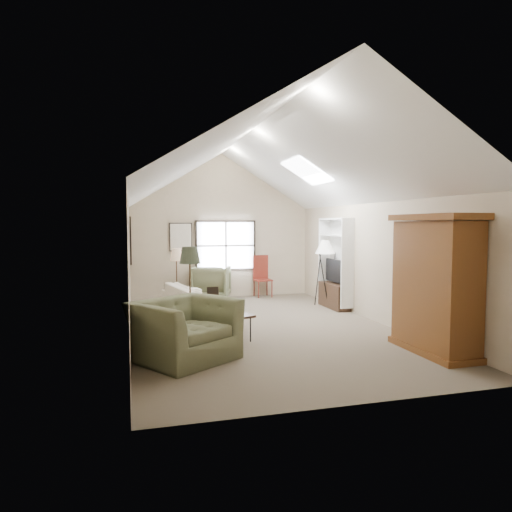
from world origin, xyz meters
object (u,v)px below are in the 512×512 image
object	(u,v)px
armchair_near	(185,330)
side_chair	(263,276)
armoire	(435,284)
side_table	(213,317)
coffee_table	(226,329)
armchair_far	(211,282)
sofa	(196,301)

from	to	relation	value
armchair_near	side_chair	distance (m)	6.13
armoire	side_table	world-z (taller)	armoire
armoire	armchair_near	distance (m)	4.00
armoire	coffee_table	bearing A→B (deg)	154.75
armchair_far	side_chair	size ratio (longest dim) A/B	0.86
side_chair	coffee_table	bearing A→B (deg)	-116.97
coffee_table	side_table	xyz separation A→B (m)	(-0.09, 0.77, 0.06)
armchair_near	side_chair	bearing A→B (deg)	28.82
armoire	armchair_near	world-z (taller)	armoire
armchair_far	coffee_table	distance (m)	4.68
armoire	coffee_table	world-z (taller)	armoire
armoire	armchair_near	bearing A→B (deg)	170.34
side_table	armchair_far	bearing A→B (deg)	80.71
sofa	coffee_table	xyz separation A→B (m)	(0.19, -2.37, -0.11)
armchair_far	side_table	bearing A→B (deg)	100.62
armchair_near	coffee_table	world-z (taller)	armchair_near
armchair_near	coffee_table	bearing A→B (deg)	11.18
coffee_table	side_chair	distance (m)	5.08
armchair_near	armchair_far	distance (m)	5.60
sofa	side_chair	world-z (taller)	side_chair
armoire	coffee_table	distance (m)	3.52
armoire	coffee_table	xyz separation A→B (m)	(-3.09, 1.46, -0.87)
sofa	side_chair	size ratio (longest dim) A/B	2.04
armoire	sofa	bearing A→B (deg)	130.59
armchair_near	side_table	distance (m)	1.72
sofa	armchair_near	bearing A→B (deg)	158.33
armoire	armchair_far	world-z (taller)	armoire
armoire	side_chair	bearing A→B (deg)	99.93
armchair_far	side_table	xyz separation A→B (m)	(-0.63, -3.87, -0.16)
side_chair	armoire	bearing A→B (deg)	-83.50
armoire	side_table	size ratio (longest dim) A/B	3.69
coffee_table	sofa	bearing A→B (deg)	94.55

